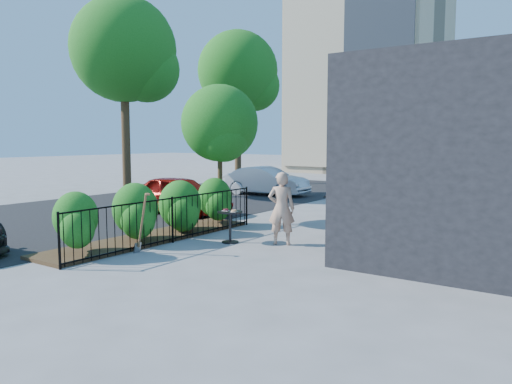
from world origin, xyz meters
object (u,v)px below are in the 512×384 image
Objects in this scene: woman at (281,208)px; car_silver at (266,181)px; street_tree_near at (124,56)px; shovel at (141,226)px; patio_tree at (221,128)px; street_tree_far at (238,76)px; cafe_table at (230,221)px; car_red at (179,195)px.

woman is 10.40m from car_silver.
car_silver is at bearing 39.17° from street_tree_near.
woman is 1.26× the size of shovel.
woman is 3.18m from shovel.
patio_tree reaches higher than woman.
car_silver is (4.65, -4.21, -5.29)m from street_tree_far.
car_silver reaches higher than cafe_table.
car_red is at bearing -48.79° from woman.
patio_tree reaches higher than car_silver.
shovel is (8.68, -15.15, -5.33)m from street_tree_far.
shovel is at bearing 25.17° from woman.
car_silver is at bearing -42.16° from street_tree_far.
street_tree_near and street_tree_far have the same top height.
street_tree_near is 7.90m from car_red.
street_tree_near is 12.44m from shovel.
street_tree_far is 2.19× the size of car_silver.
patio_tree reaches higher than car_red.
car_red is 6.26m from car_silver.
cafe_table is at bearing -155.47° from car_silver.
shovel is at bearing -113.88° from cafe_table.
street_tree_near reaches higher than car_silver.
patio_tree is 2.32× the size of woman.
street_tree_near is at bearing 62.87° from car_red.
woman reaches higher than shovel.
car_red is (-3.35, 4.71, 0.04)m from shovel.
street_tree_near is at bearing 157.43° from patio_tree.
car_silver is at bearing 3.70° from car_red.
cafe_table is 2.15m from shovel.
patio_tree is 3.52m from cafe_table.
shovel reaches higher than cafe_table.
shovel is at bearing -60.19° from street_tree_far.
cafe_table is at bearing -46.92° from patio_tree.
woman is (10.67, -12.68, -5.07)m from street_tree_far.
car_red is at bearing 162.14° from patio_tree.
cafe_table is (9.55, -5.18, -5.40)m from street_tree_near.
street_tree_far is at bearing -75.90° from woman.
woman is at bearing -23.70° from street_tree_near.
street_tree_far reaches higher than car_red.
cafe_table is 0.59× the size of shovel.
car_silver is at bearing 113.57° from patio_tree.
shovel is at bearing -147.19° from car_red.
street_tree_far is 8.21m from car_silver.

